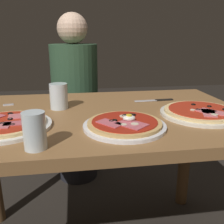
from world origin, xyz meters
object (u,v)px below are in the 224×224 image
at_px(water_glass_near, 59,98).
at_px(knife, 157,100).
at_px(pizza_across_right, 200,112).
at_px(diner_person, 76,105).
at_px(dining_table, 98,139).
at_px(pizza_foreground, 125,124).
at_px(pizza_across_left, 6,125).
at_px(water_glass_far, 35,133).

relative_size(water_glass_near, knife, 0.56).
xyz_separation_m(pizza_across_right, water_glass_near, (-0.56, 0.18, 0.04)).
xyz_separation_m(knife, diner_person, (-0.39, 0.60, -0.17)).
distance_m(dining_table, pizza_foreground, 0.24).
bearing_deg(pizza_across_left, water_glass_near, 52.28).
height_order(pizza_across_left, diner_person, diner_person).
xyz_separation_m(pizza_across_left, water_glass_near, (0.17, 0.22, 0.04)).
xyz_separation_m(pizza_foreground, pizza_across_left, (-0.40, 0.06, -0.00)).
relative_size(pizza_foreground, pizza_across_right, 0.91).
height_order(dining_table, water_glass_near, water_glass_near).
xyz_separation_m(dining_table, pizza_across_left, (-0.33, -0.13, 0.13)).
height_order(pizza_across_right, water_glass_near, water_glass_near).
xyz_separation_m(pizza_foreground, knife, (0.23, 0.34, -0.01)).
distance_m(pizza_foreground, diner_person, 0.98).
distance_m(pizza_foreground, water_glass_far, 0.31).
height_order(pizza_across_right, knife, pizza_across_right).
distance_m(pizza_foreground, pizza_across_left, 0.41).
xyz_separation_m(pizza_foreground, water_glass_near, (-0.23, 0.28, 0.03)).
height_order(water_glass_near, diner_person, diner_person).
relative_size(dining_table, pizza_foreground, 4.32).
bearing_deg(water_glass_far, diner_person, 83.75).
bearing_deg(water_glass_far, water_glass_near, 83.50).
bearing_deg(diner_person, knife, 123.06).
relative_size(dining_table, pizza_across_right, 3.92).
distance_m(pizza_across_left, water_glass_near, 0.28).
relative_size(pizza_foreground, water_glass_far, 2.68).
bearing_deg(water_glass_far, pizza_across_right, 20.05).
bearing_deg(pizza_across_right, water_glass_far, -159.95).
relative_size(pizza_foreground, pizza_across_left, 0.93).
bearing_deg(diner_person, dining_table, 96.70).
xyz_separation_m(dining_table, pizza_foreground, (0.07, -0.19, 0.13)).
relative_size(pizza_foreground, knife, 1.47).
height_order(pizza_foreground, water_glass_far, water_glass_far).
bearing_deg(diner_person, water_glass_far, 83.75).
height_order(pizza_foreground, pizza_across_left, pizza_foreground).
xyz_separation_m(pizza_across_left, knife, (0.63, 0.28, -0.01)).
bearing_deg(diner_person, pizza_across_left, 74.75).
height_order(water_glass_near, water_glass_far, water_glass_near).
distance_m(pizza_across_left, pizza_across_right, 0.73).
xyz_separation_m(water_glass_near, knife, (0.46, 0.06, -0.04)).
bearing_deg(water_glass_far, dining_table, 56.65).
bearing_deg(pizza_across_left, knife, 24.13).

